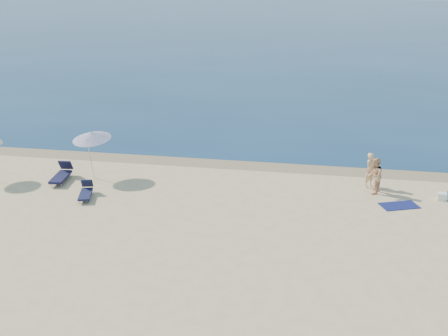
# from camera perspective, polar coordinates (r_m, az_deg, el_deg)

# --- Properties ---
(sea) EXTENTS (240.00, 160.00, 0.01)m
(sea) POSITION_cam_1_polar(r_m,az_deg,el_deg) (108.19, 9.51, 14.37)
(sea) COLOR navy
(sea) RESTS_ON ground
(wet_sand_strip) EXTENTS (240.00, 1.60, 0.00)m
(wet_sand_strip) POSITION_cam_1_polar(r_m,az_deg,el_deg) (28.87, 5.89, 0.09)
(wet_sand_strip) COLOR #847254
(wet_sand_strip) RESTS_ON ground
(person_left) EXTENTS (0.70, 0.71, 1.65)m
(person_left) POSITION_cam_1_polar(r_m,az_deg,el_deg) (26.73, 14.65, -0.23)
(person_left) COLOR tan
(person_left) RESTS_ON ground
(person_right) EXTENTS (0.80, 0.93, 1.67)m
(person_right) POSITION_cam_1_polar(r_m,az_deg,el_deg) (26.04, 15.06, -0.78)
(person_right) COLOR tan
(person_right) RESTS_ON ground
(beach_towel) EXTENTS (1.80, 1.41, 0.03)m
(beach_towel) POSITION_cam_1_polar(r_m,az_deg,el_deg) (25.26, 17.37, -3.66)
(beach_towel) COLOR #0E144A
(beach_towel) RESTS_ON ground
(white_bag) EXTENTS (0.41, 0.37, 0.31)m
(white_bag) POSITION_cam_1_polar(r_m,az_deg,el_deg) (26.47, 21.28, -2.71)
(white_bag) COLOR white
(white_bag) RESTS_ON ground
(umbrella_near) EXTENTS (2.32, 2.34, 2.42)m
(umbrella_near) POSITION_cam_1_polar(r_m,az_deg,el_deg) (27.48, -13.32, 3.19)
(umbrella_near) COLOR silver
(umbrella_near) RESTS_ON ground
(lounger_left) EXTENTS (0.82, 1.93, 0.83)m
(lounger_left) POSITION_cam_1_polar(r_m,az_deg,el_deg) (27.90, -16.18, -0.67)
(lounger_left) COLOR #131434
(lounger_left) RESTS_ON ground
(lounger_right) EXTENTS (0.90, 1.61, 0.68)m
(lounger_right) POSITION_cam_1_polar(r_m,az_deg,el_deg) (25.64, -13.87, -2.40)
(lounger_right) COLOR #151939
(lounger_right) RESTS_ON ground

